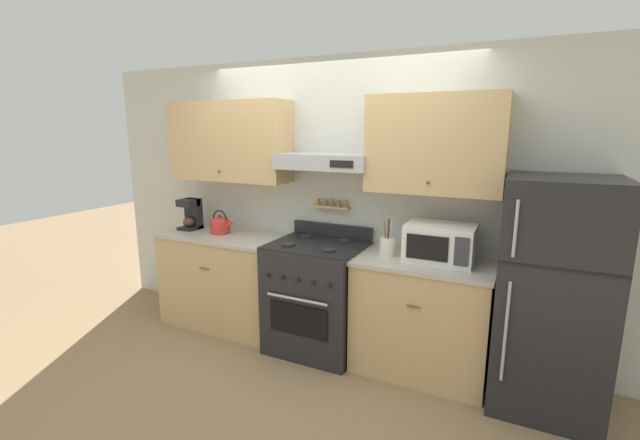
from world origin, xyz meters
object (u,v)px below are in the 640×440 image
(microwave, at_px, (440,243))
(coffee_maker, at_px, (191,214))
(stove_range, at_px, (317,296))
(refrigerator, at_px, (553,296))
(tea_kettle, at_px, (220,225))
(utensil_crock, at_px, (387,246))

(microwave, bearing_deg, coffee_maker, 179.84)
(stove_range, distance_m, coffee_maker, 1.58)
(coffee_maker, bearing_deg, refrigerator, -1.48)
(coffee_maker, relative_size, microwave, 0.61)
(refrigerator, xyz_separation_m, tea_kettle, (-2.88, 0.06, 0.20))
(utensil_crock, bearing_deg, stove_range, -175.22)
(tea_kettle, bearing_deg, refrigerator, -1.18)
(refrigerator, distance_m, coffee_maker, 3.28)
(stove_range, relative_size, coffee_maker, 3.49)
(stove_range, bearing_deg, coffee_maker, 177.04)
(coffee_maker, bearing_deg, tea_kettle, -3.69)
(stove_range, height_order, tea_kettle, tea_kettle)
(stove_range, xyz_separation_m, coffee_maker, (-1.47, 0.08, 0.60))
(tea_kettle, bearing_deg, stove_range, -2.70)
(refrigerator, height_order, utensil_crock, refrigerator)
(coffee_maker, distance_m, utensil_crock, 2.08)
(microwave, xyz_separation_m, utensil_crock, (-0.41, -0.02, -0.07))
(coffee_maker, xyz_separation_m, microwave, (2.49, -0.01, -0.01))
(coffee_maker, bearing_deg, microwave, -0.16)
(microwave, bearing_deg, tea_kettle, -179.51)
(tea_kettle, distance_m, utensil_crock, 1.69)
(refrigerator, distance_m, tea_kettle, 2.89)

